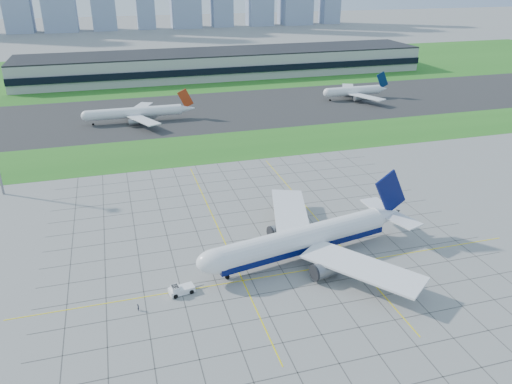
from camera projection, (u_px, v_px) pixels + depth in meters
ground at (281, 269)px, 117.67m from camera, size 1400.00×1400.00×0.00m
grass_median at (207, 148)px, 196.41m from camera, size 700.00×35.00×0.04m
asphalt_taxiway at (186, 112)px, 244.52m from camera, size 700.00×75.00×0.04m
grass_far at (161, 71)px, 340.77m from camera, size 700.00×145.00×0.04m
apron_markings at (269, 246)px, 127.48m from camera, size 120.00×130.00×0.03m
terminal at (226, 63)px, 325.75m from camera, size 260.00×43.00×15.80m
airliner at (304, 239)px, 120.44m from camera, size 58.27×58.50×18.50m
pushback_tug at (180, 290)px, 108.57m from camera, size 8.12×3.64×2.23m
crew_near at (138, 307)px, 103.23m from camera, size 0.51×0.66×1.60m
crew_far at (415, 282)px, 111.19m from camera, size 1.07×1.10×1.79m
distant_jet_1 at (136, 112)px, 227.89m from camera, size 48.41×42.66×14.08m
distant_jet_2 at (354, 91)px, 267.48m from camera, size 35.55×42.66×14.08m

